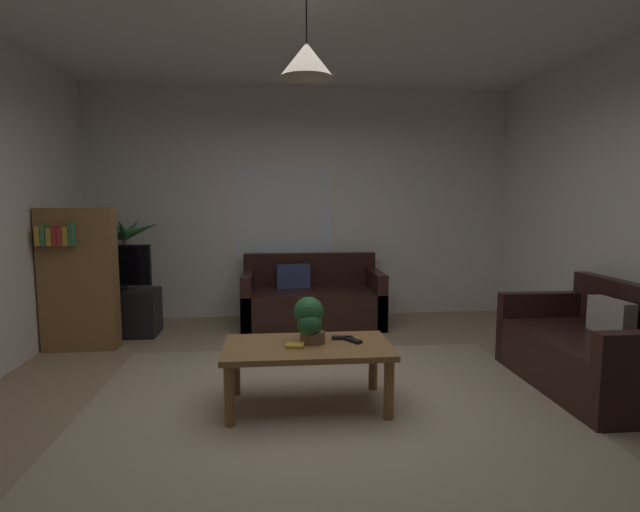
# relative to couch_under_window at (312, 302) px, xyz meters

# --- Properties ---
(floor) EXTENTS (5.26, 5.54, 0.02)m
(floor) POSITION_rel_couch_under_window_xyz_m (-0.09, -2.29, -0.28)
(floor) COLOR #9E8466
(floor) RESTS_ON ground
(rug) EXTENTS (3.42, 3.05, 0.01)m
(rug) POSITION_rel_couch_under_window_xyz_m (-0.09, -2.49, -0.27)
(rug) COLOR tan
(rug) RESTS_ON ground
(wall_back) EXTENTS (5.38, 0.06, 2.85)m
(wall_back) POSITION_rel_couch_under_window_xyz_m (-0.09, 0.52, 1.15)
(wall_back) COLOR silver
(wall_back) RESTS_ON ground
(window_pane) EXTENTS (1.22, 0.01, 1.16)m
(window_pane) POSITION_rel_couch_under_window_xyz_m (-0.32, 0.48, 1.03)
(window_pane) COLOR white
(couch_under_window) EXTENTS (1.63, 0.85, 0.82)m
(couch_under_window) POSITION_rel_couch_under_window_xyz_m (0.00, 0.00, 0.00)
(couch_under_window) COLOR black
(couch_under_window) RESTS_ON ground
(couch_right_side) EXTENTS (0.85, 1.45, 0.82)m
(couch_right_side) POSITION_rel_couch_under_window_xyz_m (2.05, -2.19, 0.00)
(couch_right_side) COLOR black
(couch_right_side) RESTS_ON ground
(coffee_table) EXTENTS (1.18, 0.65, 0.46)m
(coffee_table) POSITION_rel_couch_under_window_xyz_m (-0.21, -2.32, 0.11)
(coffee_table) COLOR olive
(coffee_table) RESTS_ON ground
(book_on_table_0) EXTENTS (0.14, 0.14, 0.02)m
(book_on_table_0) POSITION_rel_couch_under_window_xyz_m (-0.30, -2.36, 0.19)
(book_on_table_0) COLOR gold
(book_on_table_0) RESTS_ON coffee_table
(remote_on_table_0) EXTENTS (0.13, 0.16, 0.02)m
(remote_on_table_0) POSITION_rel_couch_under_window_xyz_m (0.12, -2.28, 0.19)
(remote_on_table_0) COLOR black
(remote_on_table_0) RESTS_ON coffee_table
(remote_on_table_1) EXTENTS (0.16, 0.06, 0.02)m
(remote_on_table_1) POSITION_rel_couch_under_window_xyz_m (0.06, -2.21, 0.19)
(remote_on_table_1) COLOR black
(remote_on_table_1) RESTS_ON coffee_table
(potted_plant_on_table) EXTENTS (0.22, 0.25, 0.33)m
(potted_plant_on_table) POSITION_rel_couch_under_window_xyz_m (-0.19, -2.26, 0.35)
(potted_plant_on_table) COLOR brown
(potted_plant_on_table) RESTS_ON coffee_table
(tv_stand) EXTENTS (0.90, 0.44, 0.50)m
(tv_stand) POSITION_rel_couch_under_window_xyz_m (-2.17, -0.26, -0.02)
(tv_stand) COLOR black
(tv_stand) RESTS_ON ground
(tv) EXTENTS (0.79, 0.16, 0.50)m
(tv) POSITION_rel_couch_under_window_xyz_m (-2.17, -0.29, 0.48)
(tv) COLOR black
(tv) RESTS_ON tv_stand
(potted_palm_corner) EXTENTS (0.78, 0.78, 1.38)m
(potted_palm_corner) POSITION_rel_couch_under_window_xyz_m (-2.17, 0.15, 0.30)
(potted_palm_corner) COLOR #4C4C51
(potted_palm_corner) RESTS_ON ground
(bookshelf_corner) EXTENTS (0.70, 0.31, 1.40)m
(bookshelf_corner) POSITION_rel_couch_under_window_xyz_m (-2.35, -0.76, 0.44)
(bookshelf_corner) COLOR olive
(bookshelf_corner) RESTS_ON ground
(pendant_lamp) EXTENTS (0.36, 0.36, 0.56)m
(pendant_lamp) POSITION_rel_couch_under_window_xyz_m (-0.21, -2.32, 2.13)
(pendant_lamp) COLOR black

